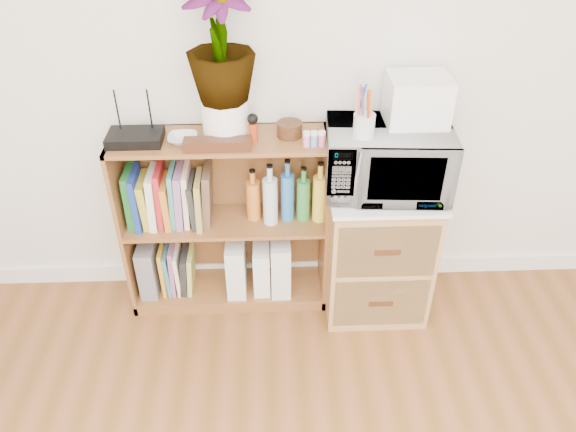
{
  "coord_description": "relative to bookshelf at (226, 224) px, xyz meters",
  "views": [
    {
      "loc": [
        -0.13,
        -0.16,
        2.12
      ],
      "look_at": [
        -0.05,
        1.95,
        0.62
      ],
      "focal_mm": 35.0,
      "sensor_mm": 36.0,
      "label": 1
    }
  ],
  "objects": [
    {
      "name": "skirting_board",
      "position": [
        0.35,
        0.14,
        -0.42
      ],
      "size": [
        4.0,
        0.02,
        0.1
      ],
      "primitive_type": "cube",
      "color": "white",
      "rests_on": "ground"
    },
    {
      "name": "bookshelf",
      "position": [
        0.0,
        0.0,
        0.0
      ],
      "size": [
        1.0,
        0.3,
        0.95
      ],
      "primitive_type": "cube",
      "color": "brown",
      "rests_on": "ground"
    },
    {
      "name": "wicker_unit",
      "position": [
        0.75,
        -0.08,
        -0.12
      ],
      "size": [
        0.5,
        0.45,
        0.7
      ],
      "primitive_type": "cube",
      "color": "#9E7542",
      "rests_on": "ground"
    },
    {
      "name": "microwave",
      "position": [
        0.75,
        -0.08,
        0.4
      ],
      "size": [
        0.57,
        0.4,
        0.3
      ],
      "primitive_type": "imported",
      "rotation": [
        0.0,
        0.0,
        -0.06
      ],
      "color": "silver",
      "rests_on": "wicker_unit"
    },
    {
      "name": "pen_cup",
      "position": [
        0.62,
        -0.15,
        0.6
      ],
      "size": [
        0.09,
        0.09,
        0.1
      ],
      "primitive_type": "cylinder",
      "color": "silver",
      "rests_on": "microwave"
    },
    {
      "name": "small_appliance",
      "position": [
        0.87,
        -0.02,
        0.65
      ],
      "size": [
        0.26,
        0.22,
        0.21
      ],
      "primitive_type": "cube",
      "color": "white",
      "rests_on": "microwave"
    },
    {
      "name": "router",
      "position": [
        -0.37,
        -0.02,
        0.5
      ],
      "size": [
        0.24,
        0.16,
        0.04
      ],
      "primitive_type": "cube",
      "color": "black",
      "rests_on": "bookshelf"
    },
    {
      "name": "white_bowl",
      "position": [
        -0.16,
        -0.03,
        0.49
      ],
      "size": [
        0.13,
        0.13,
        0.03
      ],
      "primitive_type": "imported",
      "color": "silver",
      "rests_on": "bookshelf"
    },
    {
      "name": "plant_pot",
      "position": [
        0.03,
        0.02,
        0.56
      ],
      "size": [
        0.2,
        0.2,
        0.17
      ],
      "primitive_type": "cylinder",
      "color": "white",
      "rests_on": "bookshelf"
    },
    {
      "name": "potted_plant",
      "position": [
        0.03,
        0.02,
        0.91
      ],
      "size": [
        0.29,
        0.29,
        0.52
      ],
      "primitive_type": "imported",
      "color": "#356A2A",
      "rests_on": "plant_pot"
    },
    {
      "name": "trinket_box",
      "position": [
        -0.0,
        -0.1,
        0.5
      ],
      "size": [
        0.29,
        0.07,
        0.05
      ],
      "primitive_type": "cube",
      "color": "#351C0E",
      "rests_on": "bookshelf"
    },
    {
      "name": "kokeshi_doll",
      "position": [
        0.15,
        -0.04,
        0.52
      ],
      "size": [
        0.04,
        0.04,
        0.09
      ],
      "primitive_type": "cylinder",
      "color": "#A33214",
      "rests_on": "bookshelf"
    },
    {
      "name": "wooden_bowl",
      "position": [
        0.32,
        0.01,
        0.51
      ],
      "size": [
        0.11,
        0.11,
        0.07
      ],
      "primitive_type": "cylinder",
      "color": "#341C0E",
      "rests_on": "bookshelf"
    },
    {
      "name": "paint_jars",
      "position": [
        0.42,
        -0.09,
        0.5
      ],
      "size": [
        0.1,
        0.04,
        0.05
      ],
      "primitive_type": "cube",
      "color": "pink",
      "rests_on": "bookshelf"
    },
    {
      "name": "file_box",
      "position": [
        -0.42,
        0.0,
        -0.26
      ],
      "size": [
        0.09,
        0.23,
        0.29
      ],
      "primitive_type": "cube",
      "color": "slate",
      "rests_on": "bookshelf"
    },
    {
      "name": "magazine_holder_left",
      "position": [
        0.04,
        -0.01,
        -0.25
      ],
      "size": [
        0.1,
        0.25,
        0.31
      ],
      "primitive_type": "cube",
      "color": "silver",
      "rests_on": "bookshelf"
    },
    {
      "name": "magazine_holder_mid",
      "position": [
        0.17,
        -0.01,
        -0.27
      ],
      "size": [
        0.09,
        0.21,
        0.27
      ],
      "primitive_type": "cube",
      "color": "white",
      "rests_on": "bookshelf"
    },
    {
      "name": "magazine_holder_right",
      "position": [
        0.27,
        -0.01,
        -0.25
      ],
      "size": [
        0.1,
        0.25,
        0.32
      ],
      "primitive_type": "cube",
      "color": "silver",
      "rests_on": "bookshelf"
    },
    {
      "name": "cookbooks",
      "position": [
        -0.26,
        0.0,
        0.16
      ],
      "size": [
        0.41,
        0.2,
        0.3
      ],
      "color": "#1C6A29",
      "rests_on": "bookshelf"
    },
    {
      "name": "liquor_bottles",
      "position": [
        0.3,
        0.0,
        0.17
      ],
      "size": [
        0.39,
        0.07,
        0.32
      ],
      "color": "orange",
      "rests_on": "bookshelf"
    },
    {
      "name": "lower_books",
      "position": [
        -0.27,
        0.0,
        -0.28
      ],
      "size": [
        0.17,
        0.19,
        0.28
      ],
      "color": "gold",
      "rests_on": "bookshelf"
    }
  ]
}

